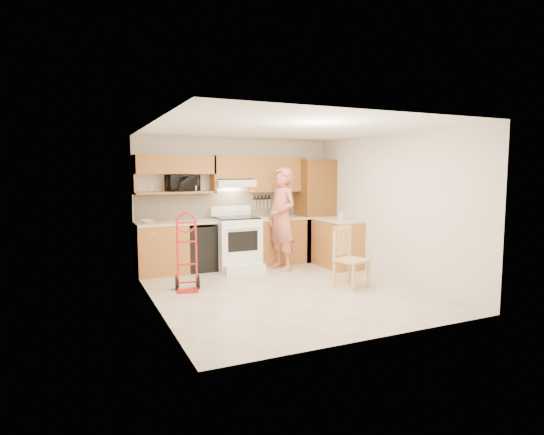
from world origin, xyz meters
TOP-DOWN VIEW (x-y plane):
  - floor at (0.00, 0.00)m, footprint 4.00×4.50m
  - ceiling at (0.00, 0.00)m, footprint 4.00×4.50m
  - wall_back at (0.00, 2.26)m, footprint 4.00×0.02m
  - wall_front at (0.00, -2.26)m, footprint 4.00×0.02m
  - wall_left at (-2.01, 0.00)m, footprint 0.02×4.50m
  - wall_right at (2.01, 0.00)m, footprint 0.02×4.50m
  - backsplash at (0.00, 2.23)m, footprint 3.92×0.03m
  - lower_cab_left at (-1.55, 1.95)m, footprint 0.90×0.60m
  - dishwasher at (-0.80, 1.95)m, footprint 0.60×0.60m
  - lower_cab_right at (0.83, 1.95)m, footprint 1.14×0.60m
  - countertop_left at (-1.25, 1.95)m, footprint 1.50×0.63m
  - countertop_right at (0.83, 1.95)m, footprint 1.14×0.63m
  - cab_return_right at (1.70, 1.15)m, footprint 0.60×1.00m
  - countertop_return at (1.70, 1.15)m, footprint 0.63×1.00m
  - pantry_tall at (1.65, 1.95)m, footprint 0.70×0.60m
  - upper_cab_left at (-1.25, 2.08)m, footprint 1.50×0.33m
  - upper_shelf_mw at (-1.25, 2.08)m, footprint 1.50×0.33m
  - upper_cab_center at (-0.12, 2.08)m, footprint 0.76×0.33m
  - upper_cab_right at (0.83, 2.08)m, footprint 1.14×0.33m
  - range_hood at (-0.12, 2.02)m, footprint 0.76×0.46m
  - knife_strip at (0.55, 2.21)m, footprint 0.40×0.05m
  - microwave at (-1.11, 2.08)m, footprint 0.61×0.46m
  - range at (-0.17, 1.71)m, footprint 0.80×1.06m
  - person at (0.59, 1.35)m, footprint 0.57×0.77m
  - hand_truck at (-1.41, 0.60)m, footprint 0.51×0.48m
  - dining_chair at (1.03, -0.31)m, footprint 0.56×0.59m
  - soap_bottle at (1.70, 1.02)m, footprint 0.10×0.11m
  - bowl at (-1.78, 1.95)m, footprint 0.27×0.27m

SIDE VIEW (x-z plane):
  - floor at x=0.00m, z-range -0.02..0.00m
  - dishwasher at x=-0.80m, z-range 0.00..0.85m
  - lower_cab_left at x=-1.55m, z-range 0.00..0.90m
  - lower_cab_right at x=0.83m, z-range 0.00..0.90m
  - cab_return_right at x=1.70m, z-range 0.00..0.90m
  - dining_chair at x=1.03m, z-range 0.00..0.98m
  - hand_truck at x=-1.41m, z-range 0.00..1.10m
  - range at x=-0.17m, z-range 0.00..1.18m
  - countertop_left at x=-1.25m, z-range 0.90..0.94m
  - countertop_right at x=0.83m, z-range 0.90..0.94m
  - countertop_return at x=1.70m, z-range 0.90..0.94m
  - bowl at x=-1.78m, z-range 0.94..1.00m
  - person at x=0.59m, z-range 0.00..1.94m
  - soap_bottle at x=1.70m, z-range 0.94..1.12m
  - pantry_tall at x=1.65m, z-range 0.00..2.10m
  - backsplash at x=0.00m, z-range 0.92..1.48m
  - knife_strip at x=0.55m, z-range 1.09..1.39m
  - wall_back at x=0.00m, z-range 0.00..2.50m
  - wall_front at x=0.00m, z-range 0.00..2.50m
  - wall_left at x=-2.01m, z-range 0.00..2.50m
  - wall_right at x=2.01m, z-range 0.00..2.50m
  - upper_shelf_mw at x=-1.25m, z-range 1.45..1.49m
  - range_hood at x=-0.12m, z-range 1.56..1.70m
  - microwave at x=-1.11m, z-range 1.49..1.80m
  - upper_cab_right at x=0.83m, z-range 1.45..2.15m
  - upper_cab_center at x=-0.12m, z-range 1.72..2.16m
  - upper_cab_left at x=-1.25m, z-range 1.81..2.15m
  - ceiling at x=0.00m, z-range 2.50..2.52m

